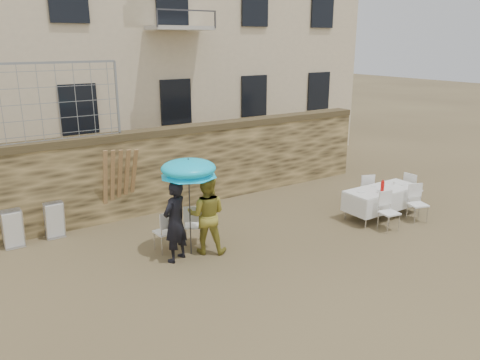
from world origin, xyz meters
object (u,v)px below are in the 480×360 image
couple_chair_right (193,224)px  table_chair_back (364,190)px  table_chair_front_left (389,212)px  chair_stack_left (12,227)px  umbrella (189,171)px  chair_stack_right (54,219)px  man_suit (175,222)px  table_chair_front_right (418,203)px  soda_bottle (382,186)px  banquet_table (383,190)px  woman_dress (207,215)px  table_chair_side (413,189)px  couple_chair_left (165,231)px

couple_chair_right → table_chair_back: same height
table_chair_front_left → table_chair_back: 1.74m
table_chair_front_left → chair_stack_left: 8.82m
chair_stack_left → umbrella: bearing=-39.2°
couple_chair_right → chair_stack_right: bearing=-10.0°
table_chair_back → chair_stack_left: 8.99m
man_suit → table_chair_front_right: bearing=142.0°
soda_bottle → table_chair_back: 1.11m
man_suit → table_chair_front_left: bearing=139.4°
banquet_table → soda_bottle: size_ratio=8.08×
chair_stack_right → soda_bottle: bearing=-25.2°
soda_bottle → chair_stack_left: soda_bottle is taller
woman_dress → table_chair_front_left: bearing=-162.3°
table_chair_front_left → table_chair_front_right: bearing=7.5°
table_chair_front_right → table_chair_side: size_ratio=1.00×
man_suit → chair_stack_left: 3.88m
table_chair_front_right → table_chair_side: same height
table_chair_front_left → chair_stack_right: table_chair_front_left is taller
man_suit → banquet_table: (5.66, -0.62, -0.14)m
couple_chair_left → chair_stack_right: size_ratio=1.04×
man_suit → chair_stack_right: size_ratio=1.90×
woman_dress → banquet_table: 4.96m
chair_stack_left → chair_stack_right: bearing=0.0°
table_chair_front_right → chair_stack_right: bearing=171.1°
couple_chair_left → soda_bottle: size_ratio=3.69×
man_suit → umbrella: size_ratio=0.88×
table_chair_front_right → table_chair_side: 1.24m
chair_stack_right → banquet_table: bearing=-23.7°
banquet_table → chair_stack_left: chair_stack_left is taller
man_suit → chair_stack_right: bearing=-80.6°
umbrella → couple_chair_right: bearing=56.3°
man_suit → table_chair_front_left: size_ratio=1.82×
man_suit → couple_chair_left: 0.68m
woman_dress → soda_bottle: 4.78m
umbrella → couple_chair_left: bearing=131.6°
couple_chair_left → couple_chair_right: 0.70m
table_chair_front_left → table_chair_side: bearing=30.6°
umbrella → chair_stack_right: umbrella is taller
couple_chair_right → chair_stack_right: (-2.57, 2.13, -0.02)m
woman_dress → couple_chair_right: size_ratio=1.82×
woman_dress → chair_stack_right: woman_dress is taller
couple_chair_right → table_chair_back: 5.18m
soda_bottle → table_chair_front_left: bearing=-123.7°
couple_chair_left → soda_bottle: (5.46, -1.32, 0.43)m
table_chair_back → table_chair_side: 1.39m
couple_chair_left → banquet_table: (5.66, -1.17, 0.25)m
man_suit → couple_chair_right: man_suit is taller
couple_chair_left → table_chair_side: size_ratio=1.00×
chair_stack_left → couple_chair_left: bearing=-37.6°
banquet_table → table_chair_side: table_chair_side is taller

